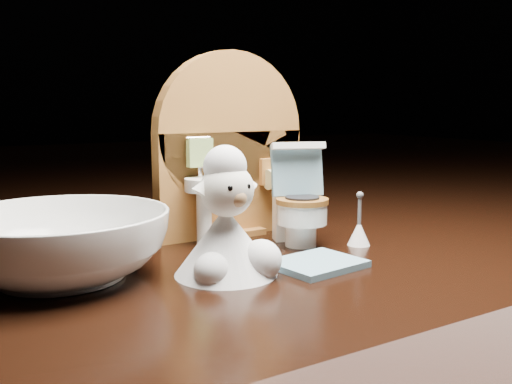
{
  "coord_description": "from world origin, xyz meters",
  "views": [
    {
      "loc": [
        -0.23,
        -0.35,
        0.11
      ],
      "look_at": [
        -0.02,
        -0.0,
        0.05
      ],
      "focal_mm": 40.0,
      "sensor_mm": 36.0,
      "label": 1
    }
  ],
  "objects": [
    {
      "name": "backdrop_panel",
      "position": [
        -0.0,
        0.06,
        0.07
      ],
      "size": [
        0.13,
        0.05,
        0.15
      ],
      "color": "#996029",
      "rests_on": "ground"
    },
    {
      "name": "toy_toilet",
      "position": [
        0.03,
        0.01,
        0.03
      ],
      "size": [
        0.05,
        0.06,
        0.08
      ],
      "rotation": [
        0.0,
        0.0,
        -0.35
      ],
      "color": "white",
      "rests_on": "ground"
    },
    {
      "name": "bath_mat",
      "position": [
        0.0,
        -0.05,
        0.0
      ],
      "size": [
        0.06,
        0.05,
        0.0
      ],
      "primitive_type": "cube",
      "rotation": [
        0.0,
        0.0,
        0.13
      ],
      "color": "slate",
      "rests_on": "ground"
    },
    {
      "name": "toilet_brush",
      "position": [
        0.07,
        -0.02,
        0.01
      ],
      "size": [
        0.02,
        0.02,
        0.04
      ],
      "color": "white",
      "rests_on": "ground"
    },
    {
      "name": "plush_lamb",
      "position": [
        -0.06,
        -0.04,
        0.03
      ],
      "size": [
        0.07,
        0.07,
        0.09
      ],
      "rotation": [
        0.0,
        0.0,
        0.04
      ],
      "color": "white",
      "rests_on": "ground"
    },
    {
      "name": "ceramic_bowl",
      "position": [
        -0.15,
        0.01,
        0.02
      ],
      "size": [
        0.16,
        0.16,
        0.04
      ],
      "primitive_type": "imported",
      "rotation": [
        0.0,
        0.0,
        0.24
      ],
      "color": "white",
      "rests_on": "ground"
    }
  ]
}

